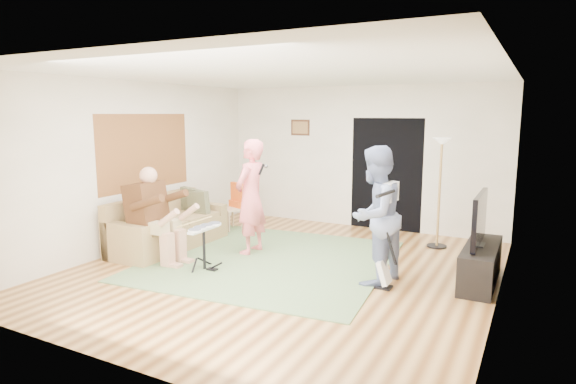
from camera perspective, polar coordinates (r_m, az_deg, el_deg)
The scene contains 19 objects.
floor at distance 6.89m, azimuth -0.33°, elevation -9.15°, with size 6.00×6.00×0.00m, color brown.
walls at distance 6.59m, azimuth -0.34°, elevation 2.05°, with size 5.50×6.00×2.70m, color silver, non-canonical shape.
ceiling at distance 6.56m, azimuth -0.36°, elevation 13.83°, with size 6.00×6.00×0.00m, color white.
window_blinds at distance 8.36m, azimuth -16.54°, elevation 4.58°, with size 2.05×2.05×0.00m, color #985D2F.
doorway at distance 9.19m, azimuth 11.56°, elevation 2.03°, with size 2.10×2.10×0.00m, color black.
picture_frame at distance 9.78m, azimuth 1.47°, elevation 7.64°, with size 0.42×0.03×0.32m, color #3F2314.
area_rug at distance 7.29m, azimuth -2.08°, elevation -8.04°, with size 3.38×3.46×0.02m, color #587547.
sofa at distance 8.19m, azimuth -14.32°, elevation -4.43°, with size 0.86×2.08×0.84m.
drummer at distance 7.38m, azimuth -15.31°, elevation -3.82°, with size 0.92×0.51×1.41m.
drum_kit at distance 6.90m, azimuth -9.91°, elevation -6.82°, with size 0.35×0.63×0.65m.
singer at distance 7.49m, azimuth -4.45°, elevation -0.59°, with size 0.65×0.43×1.80m, color #F56A71.
microphone at distance 7.33m, azimuth -3.16°, elevation 2.69°, with size 0.06×0.06×0.24m, color black, non-canonical shape.
guitarist at distance 6.25m, azimuth 10.22°, elevation -2.76°, with size 0.87×0.68×1.78m, color #7481A9.
guitar_held at distance 6.14m, azimuth 12.08°, elevation 0.01°, with size 0.12×0.60×0.26m, color white, non-canonical shape.
guitar_spare at distance 6.24m, azimuth 11.38°, elevation -9.31°, with size 0.26×0.24×0.73m.
torchiere_lamp at distance 8.14m, azimuth 17.61°, elevation 2.16°, with size 0.32×0.32×1.80m.
dining_chair at distance 9.16m, azimuth -6.69°, elevation -2.52°, with size 0.48×0.51×0.89m.
tv_cabinet at distance 6.77m, azimuth 21.86°, elevation -7.96°, with size 0.40×1.40×0.50m, color black.
television at distance 6.63m, azimuth 21.74°, elevation -2.96°, with size 0.06×1.10×0.66m, color black.
Camera 1 is at (3.08, -5.77, 2.18)m, focal length 30.00 mm.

